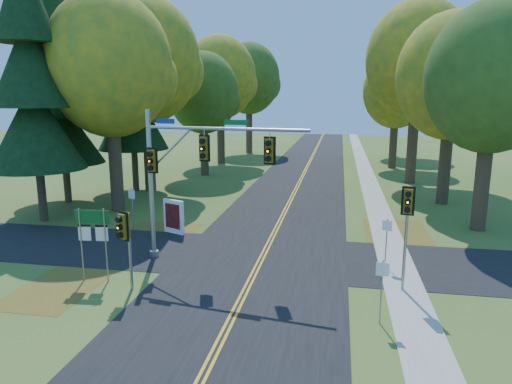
% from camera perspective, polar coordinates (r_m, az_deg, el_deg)
% --- Properties ---
extents(ground, '(160.00, 160.00, 0.00)m').
position_cam_1_polar(ground, '(20.38, -0.08, -9.88)').
color(ground, '#375E21').
rests_on(ground, ground).
extents(road_main, '(8.00, 160.00, 0.02)m').
position_cam_1_polar(road_main, '(20.37, -0.08, -9.85)').
color(road_main, black).
rests_on(road_main, ground).
extents(road_cross, '(60.00, 6.00, 0.02)m').
position_cam_1_polar(road_cross, '(22.22, 0.86, -8.00)').
color(road_cross, black).
rests_on(road_cross, ground).
extents(centerline_left, '(0.10, 160.00, 0.01)m').
position_cam_1_polar(centerline_left, '(20.39, -0.36, -9.79)').
color(centerline_left, gold).
rests_on(centerline_left, road_main).
extents(centerline_right, '(0.10, 160.00, 0.01)m').
position_cam_1_polar(centerline_right, '(20.35, 0.20, -9.83)').
color(centerline_right, gold).
rests_on(centerline_right, road_main).
extents(sidewalk_east, '(1.60, 160.00, 0.06)m').
position_cam_1_polar(sidewalk_east, '(20.26, 17.74, -10.50)').
color(sidewalk_east, '#9E998E').
rests_on(sidewalk_east, ground).
extents(leaf_patch_w_near, '(4.00, 6.00, 0.00)m').
position_cam_1_polar(leaf_patch_w_near, '(25.83, -12.81, -5.47)').
color(leaf_patch_w_near, brown).
rests_on(leaf_patch_w_near, ground).
extents(leaf_patch_e, '(3.50, 8.00, 0.00)m').
position_cam_1_polar(leaf_patch_e, '(25.97, 17.43, -5.63)').
color(leaf_patch_e, brown).
rests_on(leaf_patch_e, ground).
extents(leaf_patch_w_far, '(3.00, 5.00, 0.00)m').
position_cam_1_polar(leaf_patch_w_far, '(20.50, -23.24, -10.71)').
color(leaf_patch_w_far, brown).
rests_on(leaf_patch_w_far, ground).
extents(tree_w_a, '(8.00, 8.00, 14.15)m').
position_cam_1_polar(tree_w_a, '(31.66, -17.65, 14.74)').
color(tree_w_a, '#38281C').
rests_on(tree_w_a, ground).
extents(tree_e_a, '(7.20, 7.20, 12.73)m').
position_cam_1_polar(tree_e_a, '(28.62, 27.56, 12.47)').
color(tree_e_a, '#38281C').
rests_on(tree_e_a, ground).
extents(tree_w_b, '(8.60, 8.60, 15.38)m').
position_cam_1_polar(tree_w_b, '(38.20, -13.56, 15.66)').
color(tree_w_b, '#38281C').
rests_on(tree_w_b, ground).
extents(tree_e_b, '(7.60, 7.60, 13.33)m').
position_cam_1_polar(tree_e_b, '(35.07, 23.40, 13.03)').
color(tree_e_b, '#38281C').
rests_on(tree_e_b, ground).
extents(tree_w_c, '(6.80, 6.80, 11.91)m').
position_cam_1_polar(tree_w_c, '(45.03, -6.52, 12.15)').
color(tree_w_c, '#38281C').
rests_on(tree_w_c, ground).
extents(tree_e_c, '(8.80, 8.80, 15.79)m').
position_cam_1_polar(tree_e_c, '(42.94, 19.69, 15.23)').
color(tree_e_c, '#38281C').
rests_on(tree_e_c, ground).
extents(tree_w_d, '(8.20, 8.20, 14.56)m').
position_cam_1_polar(tree_w_d, '(53.63, -4.42, 14.05)').
color(tree_w_d, '#38281C').
rests_on(tree_w_d, ground).
extents(tree_e_d, '(7.00, 7.00, 12.32)m').
position_cam_1_polar(tree_e_d, '(51.85, 17.21, 11.96)').
color(tree_e_d, '#38281C').
rests_on(tree_e_d, ground).
extents(tree_w_e, '(8.40, 8.40, 14.97)m').
position_cam_1_polar(tree_w_e, '(63.99, -0.79, 13.94)').
color(tree_w_e, '#38281C').
rests_on(tree_w_e, ground).
extents(tree_e_e, '(7.80, 7.80, 13.74)m').
position_cam_1_polar(tree_e_e, '(62.65, 17.25, 12.68)').
color(tree_e_e, '#38281C').
rests_on(tree_e_e, ground).
extents(pine_a, '(5.60, 5.60, 19.48)m').
position_cam_1_polar(pine_a, '(30.54, -26.44, 13.66)').
color(pine_a, '#38281C').
rests_on(pine_a, ground).
extents(pine_b, '(5.60, 5.60, 17.31)m').
position_cam_1_polar(pine_b, '(35.46, -23.40, 11.81)').
color(pine_b, '#38281C').
rests_on(pine_b, ground).
extents(pine_c, '(5.60, 5.60, 20.56)m').
position_cam_1_polar(pine_c, '(38.42, -15.49, 14.53)').
color(pine_c, '#38281C').
rests_on(pine_c, ground).
extents(traffic_mast, '(7.63, 1.43, 6.99)m').
position_cam_1_polar(traffic_mast, '(20.64, -8.70, 3.21)').
color(traffic_mast, '#989BA0').
rests_on(traffic_mast, ground).
extents(east_signal_pole, '(0.49, 0.57, 4.25)m').
position_cam_1_polar(east_signal_pole, '(18.20, 18.39, -2.49)').
color(east_signal_pole, gray).
rests_on(east_signal_pole, ground).
extents(ped_signal_pole, '(0.48, 0.58, 3.23)m').
position_cam_1_polar(ped_signal_pole, '(18.34, -16.10, -4.87)').
color(ped_signal_pole, gray).
rests_on(ped_signal_pole, ground).
extents(route_sign_cluster, '(1.45, 0.21, 3.11)m').
position_cam_1_polar(route_sign_cluster, '(19.84, -19.73, -4.50)').
color(route_sign_cluster, gray).
rests_on(route_sign_cluster, ground).
extents(info_kiosk, '(1.35, 0.74, 1.93)m').
position_cam_1_polar(info_kiosk, '(26.01, -10.24, -3.06)').
color(info_kiosk, white).
rests_on(info_kiosk, ground).
extents(reg_sign_e_north, '(0.42, 0.18, 2.27)m').
position_cam_1_polar(reg_sign_e_north, '(21.10, 16.02, -5.12)').
color(reg_sign_e_north, gray).
rests_on(reg_sign_e_north, ground).
extents(reg_sign_e_south, '(0.43, 0.09, 2.26)m').
position_cam_1_polar(reg_sign_e_south, '(15.95, 15.48, -10.63)').
color(reg_sign_e_south, gray).
rests_on(reg_sign_e_south, ground).
extents(reg_sign_w, '(0.46, 0.19, 2.50)m').
position_cam_1_polar(reg_sign_w, '(26.76, -15.23, -1.21)').
color(reg_sign_w, gray).
rests_on(reg_sign_w, ground).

